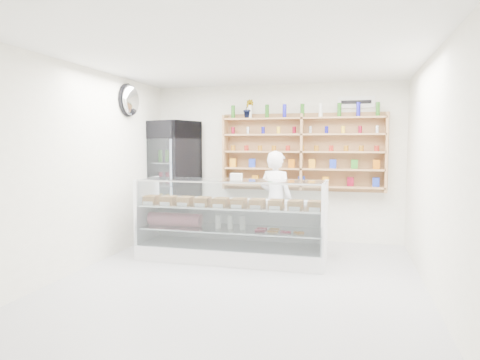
# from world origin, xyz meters

# --- Properties ---
(room) EXTENTS (5.00, 5.00, 5.00)m
(room) POSITION_xyz_m (0.00, 0.00, 1.40)
(room) COLOR #A09FA4
(room) RESTS_ON ground
(display_counter) EXTENTS (2.79, 0.83, 1.21)m
(display_counter) POSITION_xyz_m (-0.38, 0.89, 0.34)
(display_counter) COLOR white
(display_counter) RESTS_ON floor
(shop_worker) EXTENTS (0.69, 0.57, 1.63)m
(shop_worker) POSITION_xyz_m (0.16, 1.69, 0.81)
(shop_worker) COLOR white
(shop_worker) RESTS_ON floor
(drinks_cooler) EXTENTS (0.97, 0.96, 2.15)m
(drinks_cooler) POSITION_xyz_m (-1.85, 2.14, 1.08)
(drinks_cooler) COLOR black
(drinks_cooler) RESTS_ON floor
(wall_shelving) EXTENTS (2.84, 0.28, 1.33)m
(wall_shelving) POSITION_xyz_m (0.50, 2.34, 1.59)
(wall_shelving) COLOR tan
(wall_shelving) RESTS_ON back_wall
(potted_plant) EXTENTS (0.21, 0.18, 0.33)m
(potted_plant) POSITION_xyz_m (-0.46, 2.34, 2.36)
(potted_plant) COLOR #1E6626
(potted_plant) RESTS_ON wall_shelving
(security_mirror) EXTENTS (0.15, 0.50, 0.50)m
(security_mirror) POSITION_xyz_m (-2.17, 1.20, 2.45)
(security_mirror) COLOR silver
(security_mirror) RESTS_ON left_wall
(wall_sign) EXTENTS (0.62, 0.03, 0.20)m
(wall_sign) POSITION_xyz_m (1.40, 2.47, 2.45)
(wall_sign) COLOR white
(wall_sign) RESTS_ON back_wall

